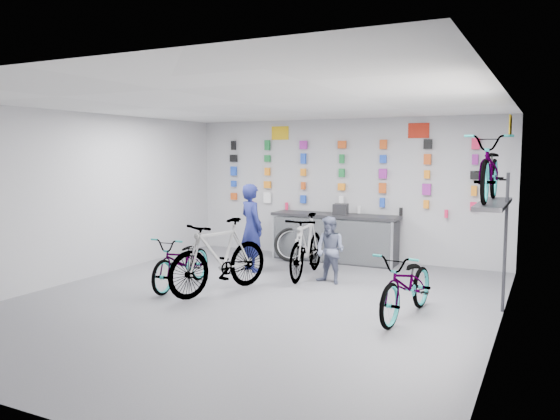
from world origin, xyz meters
The scene contains 21 objects.
floor centered at (0.00, 0.00, 0.00)m, with size 8.00×8.00×0.00m, color #58585D.
ceiling centered at (0.00, 0.00, 3.00)m, with size 8.00×8.00×0.00m, color white.
wall_back centered at (0.00, 4.00, 1.50)m, with size 7.00×7.00×0.00m, color #ACACAE.
wall_front centered at (0.00, -4.00, 1.50)m, with size 7.00×7.00×0.00m, color #ACACAE.
wall_left centered at (-3.50, 0.00, 1.50)m, with size 8.00×8.00×0.00m, color #ACACAE.
wall_right centered at (3.50, 0.00, 1.50)m, with size 8.00×8.00×0.00m, color #ACACAE.
counter centered at (0.00, 3.54, 0.49)m, with size 2.70×0.66×1.00m.
merch_wall centered at (-0.01, 3.93, 1.82)m, with size 5.57×0.08×1.56m.
wall_bracket centered at (3.33, 1.20, 1.46)m, with size 0.39×1.90×2.00m.
sign_left centered at (-1.50, 3.98, 2.72)m, with size 0.42×0.02×0.30m, color gold.
sign_right centered at (1.60, 3.98, 2.72)m, with size 0.42×0.02×0.30m, color #B62313.
sign_side centered at (3.48, 1.20, 2.65)m, with size 0.02×0.40×0.30m, color gold.
bike_left centered at (-1.51, 0.28, 0.45)m, with size 0.59×1.70×0.89m, color gray.
bike_center centered at (-0.75, 0.27, 0.60)m, with size 0.57×2.01×1.21m, color gray.
bike_right centered at (2.32, 0.26, 0.47)m, with size 0.63×1.80×0.95m, color gray.
bike_service centered at (0.06, 1.95, 0.58)m, with size 0.54×1.93×1.16m, color gray.
bike_wall centered at (3.25, 1.20, 2.05)m, with size 0.63×1.80×0.95m, color gray.
clerk centered at (-1.10, 1.95, 0.84)m, with size 0.62×0.40×1.69m, color navy.
customer centered at (0.63, 1.66, 0.59)m, with size 0.57×0.44×1.17m, color slate.
spare_wheel centered at (-0.84, 3.17, 0.35)m, with size 0.79×0.51×0.72m.
register centered at (0.12, 3.55, 1.11)m, with size 0.28×0.30×0.22m, color black.
Camera 1 is at (4.03, -7.11, 2.28)m, focal length 35.00 mm.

